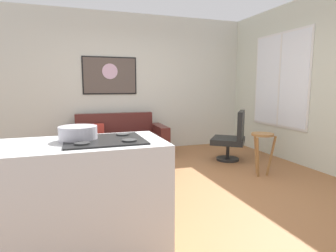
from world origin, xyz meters
TOP-DOWN VIEW (x-y plane):
  - ground at (0.00, 0.00)m, footprint 6.40×6.40m
  - back_wall at (0.00, 2.42)m, footprint 6.40×0.05m
  - right_wall at (2.62, 0.30)m, footprint 0.05×6.40m
  - couch at (-0.30, 1.88)m, footprint 1.88×0.88m
  - coffee_table at (-0.23, 0.77)m, footprint 0.95×0.58m
  - armchair at (1.64, 0.94)m, footprint 0.80×0.81m
  - bar_stool at (1.60, 0.05)m, footprint 0.37×0.37m
  - kitchen_counter at (-1.12, -1.22)m, footprint 1.42×0.70m
  - mixing_bowl at (-1.06, -1.14)m, footprint 0.29×0.29m
  - wall_painting at (-0.33, 2.38)m, footprint 1.07×0.03m
  - window at (2.59, 0.90)m, footprint 0.03×1.43m

SIDE VIEW (x-z plane):
  - ground at x=0.00m, z-range -0.04..0.00m
  - couch at x=-0.30m, z-range -0.13..0.69m
  - coffee_table at x=-0.23m, z-range 0.18..0.61m
  - armchair at x=1.64m, z-range -0.02..0.89m
  - kitchen_counter at x=-1.12m, z-range -0.01..0.95m
  - bar_stool at x=1.60m, z-range 0.18..0.83m
  - mixing_bowl at x=-1.06m, z-range 0.93..1.04m
  - back_wall at x=0.00m, z-range 0.00..2.80m
  - right_wall at x=2.62m, z-range 0.00..2.80m
  - window at x=2.59m, z-range 0.59..2.32m
  - wall_painting at x=-0.33m, z-range 1.18..1.93m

